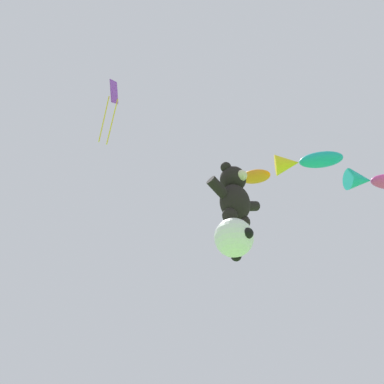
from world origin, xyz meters
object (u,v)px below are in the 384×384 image
object	(u,v)px
teddy_bear_kite	(235,195)
fish_kite_magenta	(376,181)
diamond_kite	(113,99)
soccer_ball_kite	(234,238)
fish_kite_tangerine	(244,178)
fish_kite_teal	(304,162)

from	to	relation	value
teddy_bear_kite	fish_kite_magenta	xyz separation A→B (m)	(4.74, -2.22, 1.71)
diamond_kite	soccer_ball_kite	bearing A→B (deg)	-33.26
fish_kite_tangerine	fish_kite_magenta	distance (m)	4.44
diamond_kite	fish_kite_teal	bearing A→B (deg)	-20.83
diamond_kite	teddy_bear_kite	bearing A→B (deg)	-28.15
fish_kite_tangerine	fish_kite_teal	size ratio (longest dim) A/B	0.77
teddy_bear_kite	fish_kite_teal	xyz separation A→B (m)	(3.12, -0.68, 2.62)
teddy_bear_kite	soccer_ball_kite	bearing A→B (deg)	-154.36
soccer_ball_kite	diamond_kite	distance (m)	5.76
soccer_ball_kite	fish_kite_teal	size ratio (longest dim) A/B	0.47
fish_kite_teal	diamond_kite	size ratio (longest dim) A/B	0.85
teddy_bear_kite	fish_kite_magenta	bearing A→B (deg)	-25.09
fish_kite_teal	fish_kite_magenta	size ratio (longest dim) A/B	1.02
diamond_kite	fish_kite_magenta	bearing A→B (deg)	-26.36
teddy_bear_kite	diamond_kite	distance (m)	4.78
teddy_bear_kite	fish_kite_teal	size ratio (longest dim) A/B	0.88
fish_kite_tangerine	diamond_kite	distance (m)	5.41
fish_kite_teal	diamond_kite	bearing A→B (deg)	159.17
fish_kite_tangerine	fish_kite_magenta	size ratio (longest dim) A/B	0.79
fish_kite_teal	diamond_kite	world-z (taller)	diamond_kite
soccer_ball_kite	fish_kite_teal	xyz separation A→B (m)	(3.47, -0.51, 4.18)
soccer_ball_kite	fish_kite_magenta	bearing A→B (deg)	-21.96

